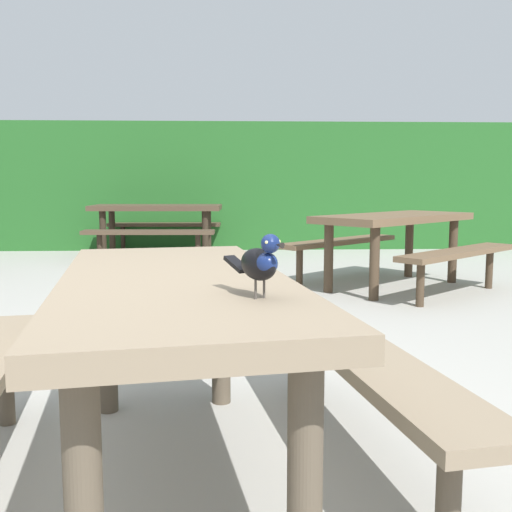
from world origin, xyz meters
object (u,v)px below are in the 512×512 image
picnic_table_foreground (175,327)px  picnic_table_mid_right (394,233)px  bird_grackle (260,262)px  picnic_table_mid_left (157,218)px

picnic_table_foreground → picnic_table_mid_right: 4.26m
bird_grackle → picnic_table_mid_right: bird_grackle is taller
bird_grackle → picnic_table_foreground: bearing=123.1°
picnic_table_foreground → bird_grackle: bird_grackle is taller
picnic_table_mid_right → picnic_table_foreground: bearing=-115.7°
picnic_table_mid_left → picnic_table_mid_right: size_ratio=0.76×
picnic_table_foreground → bird_grackle: size_ratio=7.50×
bird_grackle → picnic_table_mid_right: bearing=69.7°
bird_grackle → picnic_table_mid_right: size_ratio=0.11×
picnic_table_mid_left → picnic_table_mid_right: (2.68, -2.56, 0.00)m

